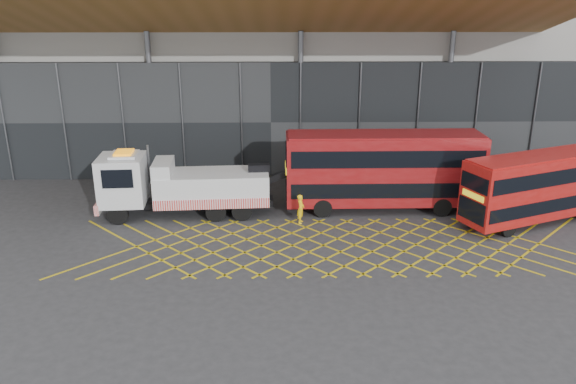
{
  "coord_description": "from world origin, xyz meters",
  "views": [
    {
      "loc": [
        2.53,
        -26.33,
        12.15
      ],
      "look_at": [
        3.0,
        1.5,
        2.4
      ],
      "focal_mm": 35.0,
      "sensor_mm": 36.0,
      "label": 1
    }
  ],
  "objects_px": {
    "recovery_truck": "(179,185)",
    "worker": "(301,209)",
    "bus_towed": "(383,168)",
    "bus_second": "(542,185)"
  },
  "relations": [
    {
      "from": "recovery_truck",
      "to": "worker",
      "type": "distance_m",
      "value": 7.19
    },
    {
      "from": "recovery_truck",
      "to": "bus_second",
      "type": "relative_size",
      "value": 1.17
    },
    {
      "from": "recovery_truck",
      "to": "worker",
      "type": "height_order",
      "value": "recovery_truck"
    },
    {
      "from": "bus_towed",
      "to": "worker",
      "type": "distance_m",
      "value": 5.62
    },
    {
      "from": "recovery_truck",
      "to": "bus_second",
      "type": "height_order",
      "value": "recovery_truck"
    },
    {
      "from": "worker",
      "to": "bus_second",
      "type": "bearing_deg",
      "value": -78.78
    },
    {
      "from": "bus_towed",
      "to": "bus_second",
      "type": "xyz_separation_m",
      "value": [
        8.54,
        -2.09,
        -0.39
      ]
    },
    {
      "from": "recovery_truck",
      "to": "bus_towed",
      "type": "distance_m",
      "value": 11.98
    },
    {
      "from": "worker",
      "to": "recovery_truck",
      "type": "bearing_deg",
      "value": 90.9
    },
    {
      "from": "bus_towed",
      "to": "bus_second",
      "type": "height_order",
      "value": "bus_towed"
    }
  ]
}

